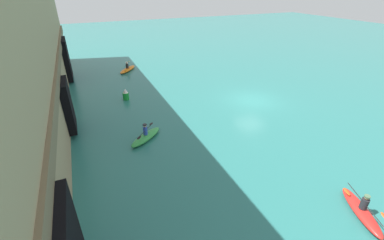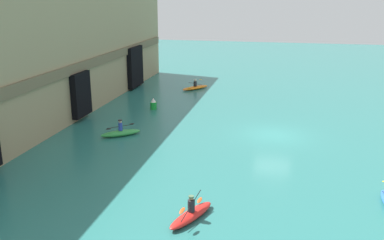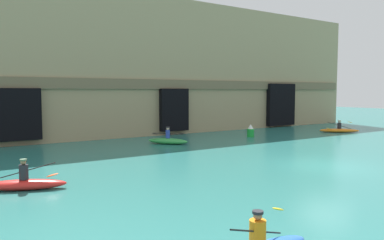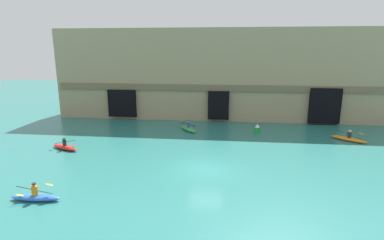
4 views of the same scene
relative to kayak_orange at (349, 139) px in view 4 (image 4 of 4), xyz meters
name	(u,v)px [view 4 (image 4 of 4)]	position (x,y,z in m)	size (l,w,h in m)	color
ground_plane	(206,169)	(-13.33, -8.60, -0.20)	(120.00, 120.00, 0.00)	#28706B
cliff_bluff	(224,74)	(-12.33, 9.57, 5.31)	(41.90, 6.60, 11.10)	#9E8966
kayak_orange	(349,139)	(0.00, 0.00, 0.00)	(3.12, 2.71, 1.06)	orange
kayak_red	(65,147)	(-26.07, -5.50, 0.03)	(2.98, 1.79, 1.13)	red
kayak_green	(188,129)	(-15.95, 1.87, 0.04)	(2.32, 2.71, 1.17)	green
kayak_blue	(35,197)	(-23.00, -14.37, 0.03)	(2.98, 0.79, 1.10)	blue
marker_buoy	(257,129)	(-8.58, 1.81, 0.25)	(0.55, 0.55, 0.99)	green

